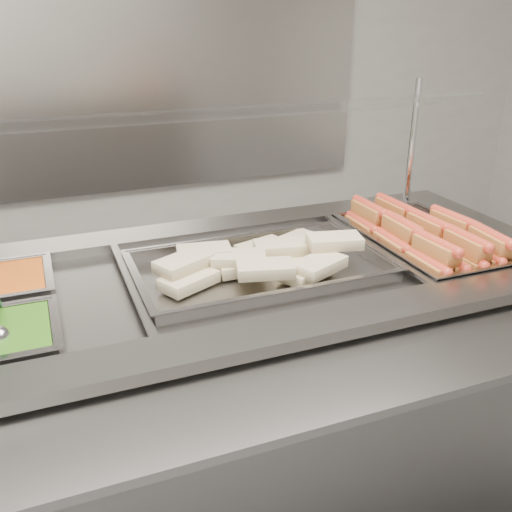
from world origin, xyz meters
name	(u,v)px	position (x,y,z in m)	size (l,w,h in m)	color
back_panel	(128,91)	(0.00, 2.45, 1.20)	(3.00, 0.04, 1.20)	gray
steam_counter	(241,399)	(-0.09, 0.35, 0.47)	(1.99, 0.90, 0.95)	gray
tray_rail	(325,383)	(-0.10, -0.19, 0.90)	(1.90, 0.42, 0.05)	gray
sneeze_guard	(212,120)	(-0.09, 0.58, 1.33)	(1.74, 0.33, 0.46)	silver
pan_hotdogs	(424,248)	(0.56, 0.34, 0.90)	(0.37, 0.58, 0.11)	gray
pan_wraps	(259,271)	(-0.03, 0.35, 0.92)	(0.72, 0.43, 0.07)	gray
hotdogs_in_buns	(427,236)	(0.55, 0.32, 0.95)	(0.32, 0.55, 0.12)	#9F5421
tortilla_wraps	(258,259)	(-0.03, 0.35, 0.96)	(0.62, 0.40, 0.10)	tan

